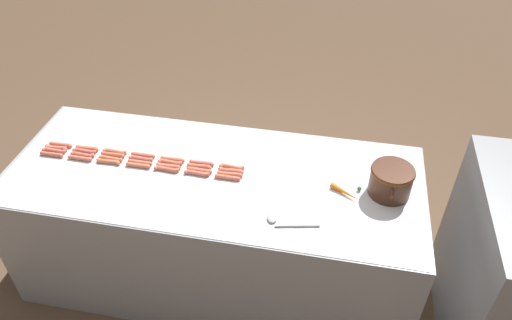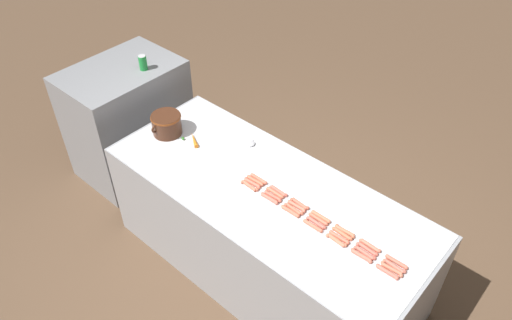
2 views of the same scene
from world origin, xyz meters
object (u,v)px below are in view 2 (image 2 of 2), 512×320
at_px(hot_dog_22, 370,246).
at_px(hot_dog_8, 365,253).
at_px(back_cabinet, 129,120).
at_px(hot_dog_6, 250,186).
at_px(hot_dog_20, 255,181).
at_px(hot_dog_10, 316,223).
at_px(hot_dog_23, 345,231).
at_px(hot_dog_17, 318,219).
at_px(hot_dog_3, 313,226).
at_px(hot_dog_12, 273,196).
at_px(hot_dog_2, 336,240).
at_px(hot_dog_7, 392,269).
at_px(hot_dog_24, 321,217).
at_px(hot_dog_13, 252,183).
at_px(serving_spoon, 248,141).
at_px(hot_dog_15, 367,249).
at_px(hot_dog_9, 339,237).
at_px(hot_dog_16, 342,234).
at_px(hot_dog_0, 387,272).
at_px(carrot, 193,140).
at_px(bean_pot, 167,123).
at_px(hot_dog_14, 394,266).
at_px(hot_dog_18, 296,206).
at_px(hot_dog_11, 294,209).
at_px(hot_dog_25, 300,204).
at_px(hot_dog_19, 275,193).
at_px(hot_dog_27, 259,179).
at_px(hot_dog_4, 290,211).
at_px(hot_dog_1, 361,256).
at_px(hot_dog_21, 397,262).
at_px(hot_dog_26, 278,191).
at_px(hot_dog_5, 269,198).

bearing_deg(hot_dog_22, hot_dog_8, -175.03).
relative_size(back_cabinet, hot_dog_6, 7.16).
distance_m(hot_dog_8, hot_dog_20, 0.88).
bearing_deg(hot_dog_10, hot_dog_20, 86.39).
bearing_deg(hot_dog_23, hot_dog_17, 98.67).
relative_size(hot_dog_3, hot_dog_12, 1.00).
relative_size(hot_dog_2, hot_dog_10, 1.00).
xyz_separation_m(hot_dog_7, hot_dog_24, (0.06, 0.53, 0.00)).
height_order(hot_dog_13, serving_spoon, hot_dog_13).
distance_m(hot_dog_10, hot_dog_15, 0.34).
bearing_deg(serving_spoon, hot_dog_9, -107.36).
bearing_deg(hot_dog_3, hot_dog_16, -69.04).
height_order(back_cabinet, hot_dog_15, back_cabinet).
distance_m(hot_dog_0, hot_dog_20, 1.04).
relative_size(hot_dog_2, carrot, 0.88).
xyz_separation_m(bean_pot, serving_spoon, (0.32, -0.53, -0.08)).
bearing_deg(hot_dog_13, hot_dog_7, -90.07).
bearing_deg(hot_dog_14, hot_dog_18, 89.96).
distance_m(hot_dog_11, hot_dog_20, 0.36).
bearing_deg(bean_pot, serving_spoon, -58.86).
bearing_deg(hot_dog_17, hot_dog_20, 89.99).
bearing_deg(hot_dog_11, serving_spoon, 64.85).
relative_size(hot_dog_13, bean_pot, 0.52).
bearing_deg(hot_dog_16, hot_dog_23, -2.45).
bearing_deg(hot_dog_11, hot_dog_25, 0.06).
relative_size(hot_dog_19, hot_dog_27, 1.00).
bearing_deg(hot_dog_4, carrot, 84.96).
bearing_deg(hot_dog_17, hot_dog_3, -173.86).
bearing_deg(hot_dog_1, hot_dog_16, 70.32).
height_order(hot_dog_22, hot_dog_25, same).
height_order(hot_dog_21, hot_dog_27, same).
height_order(hot_dog_13, hot_dog_27, same).
bearing_deg(hot_dog_12, hot_dog_7, -89.92).
bearing_deg(hot_dog_22, hot_dog_13, 94.05).
relative_size(hot_dog_20, serving_spoon, 0.54).
bearing_deg(serving_spoon, hot_dog_10, -110.39).
distance_m(hot_dog_22, hot_dog_26, 0.69).
xyz_separation_m(back_cabinet, hot_dog_27, (-0.08, -1.61, 0.34)).
height_order(hot_dog_3, hot_dog_16, same).
bearing_deg(hot_dog_10, hot_dog_2, -100.68).
relative_size(hot_dog_2, hot_dog_26, 1.00).
distance_m(hot_dog_1, hot_dog_4, 0.52).
xyz_separation_m(hot_dog_17, hot_dog_26, (0.03, 0.34, 0.00)).
bearing_deg(hot_dog_12, bean_pot, 90.02).
bearing_deg(hot_dog_6, hot_dog_4, -90.05).
height_order(hot_dog_3, bean_pot, bean_pot).
bearing_deg(hot_dog_23, hot_dog_16, 177.55).
bearing_deg(hot_dog_14, hot_dog_16, 89.38).
height_order(hot_dog_17, serving_spoon, hot_dog_17).
bearing_deg(hot_dog_5, hot_dog_24, -75.29).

